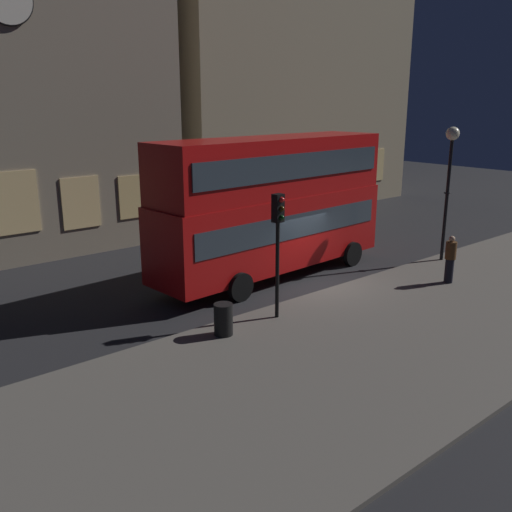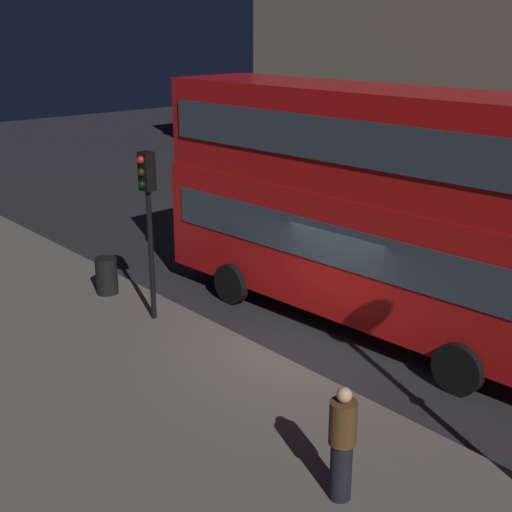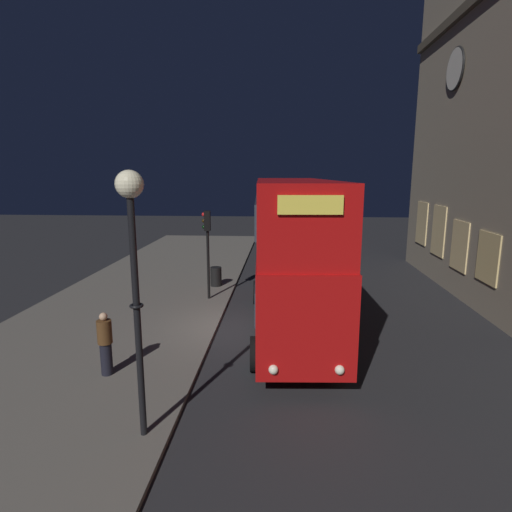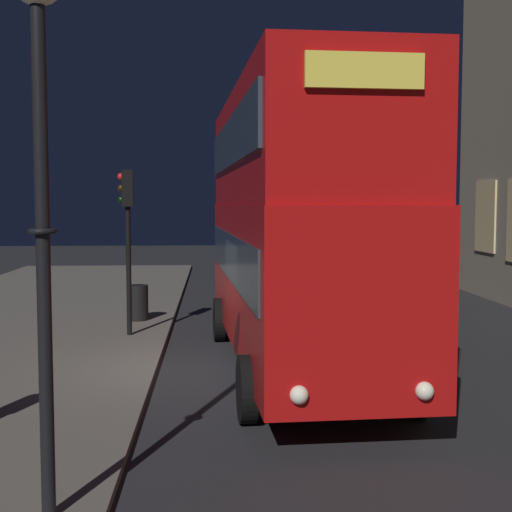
{
  "view_description": "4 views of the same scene",
  "coord_description": "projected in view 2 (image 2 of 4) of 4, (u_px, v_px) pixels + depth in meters",
  "views": [
    {
      "loc": [
        -14.54,
        -13.63,
        6.67
      ],
      "look_at": [
        -1.93,
        1.32,
        1.23
      ],
      "focal_mm": 39.38,
      "sensor_mm": 36.0,
      "label": 1
    },
    {
      "loc": [
        9.26,
        -9.49,
        6.61
      ],
      "look_at": [
        -1.82,
        0.22,
        1.67
      ],
      "focal_mm": 48.65,
      "sensor_mm": 36.0,
      "label": 2
    },
    {
      "loc": [
        14.09,
        1.76,
        5.59
      ],
      "look_at": [
        -3.02,
        0.62,
        2.15
      ],
      "focal_mm": 29.14,
      "sensor_mm": 36.0,
      "label": 3
    },
    {
      "loc": [
        13.3,
        0.5,
        3.26
      ],
      "look_at": [
        -1.07,
        1.36,
        2.16
      ],
      "focal_mm": 49.77,
      "sensor_mm": 36.0,
      "label": 4
    }
  ],
  "objects": [
    {
      "name": "litter_bin",
      "position": [
        107.0,
        276.0,
        17.46
      ],
      "size": [
        0.55,
        0.55,
        0.94
      ],
      "primitive_type": "cylinder",
      "color": "black",
      "rests_on": "sidewalk_slab"
    },
    {
      "name": "pedestrian",
      "position": [
        342.0,
        443.0,
        9.73
      ],
      "size": [
        0.4,
        0.4,
        1.78
      ],
      "rotation": [
        0.0,
        0.0,
        4.81
      ],
      "color": "black",
      "rests_on": "sidewalk_slab"
    },
    {
      "name": "double_decker_bus",
      "position": [
        359.0,
        196.0,
        15.33
      ],
      "size": [
        10.42,
        3.25,
        5.36
      ],
      "rotation": [
        0.0,
        0.0,
        0.06
      ],
      "color": "#B20F0F",
      "rests_on": "ground"
    },
    {
      "name": "ground_plane",
      "position": [
        305.0,
        354.0,
        14.64
      ],
      "size": [
        80.0,
        80.0,
        0.0
      ],
      "primitive_type": "plane",
      "color": "#232326"
    },
    {
      "name": "sidewalk_slab",
      "position": [
        111.0,
        432.0,
        11.72
      ],
      "size": [
        44.0,
        8.08,
        0.12
      ],
      "primitive_type": "cube",
      "color": "#5B564F",
      "rests_on": "ground"
    },
    {
      "name": "traffic_light_near_kerb",
      "position": [
        148.0,
        201.0,
        15.22
      ],
      "size": [
        0.34,
        0.37,
        3.88
      ],
      "rotation": [
        0.0,
        0.0,
        0.08
      ],
      "color": "black",
      "rests_on": "sidewalk_slab"
    }
  ]
}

